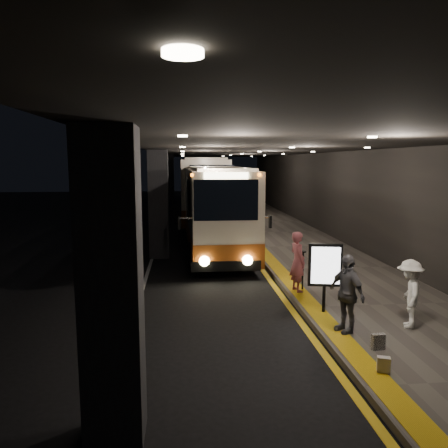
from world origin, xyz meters
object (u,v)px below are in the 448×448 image
passenger_waiting_grey (346,293)px  bag_plain (384,365)px  coach_main (214,211)px  passenger_waiting_white (410,294)px  info_sign (325,266)px  passenger_boarding (298,262)px  stanchion_post (303,271)px  coach_second (206,192)px  bag_polka (378,342)px

passenger_waiting_grey → bag_plain: passenger_waiting_grey is taller
coach_main → passenger_waiting_grey: bearing=-79.3°
passenger_waiting_white → info_sign: size_ratio=0.89×
passenger_boarding → stanchion_post: passenger_boarding is taller
passenger_waiting_grey → stanchion_post: bearing=160.0°
coach_main → bag_plain: bearing=-81.1°
coach_second → bag_plain: bearing=-82.1°
stanchion_post → coach_main: bearing=106.3°
passenger_waiting_grey → info_sign: bearing=162.2°
passenger_waiting_grey → stanchion_post: 3.28m
coach_second → passenger_boarding: (1.79, -16.88, -0.90)m
bag_plain → stanchion_post: bearing=90.7°
bag_polka → info_sign: info_sign is taller
info_sign → passenger_waiting_grey: bearing=-76.4°
passenger_boarding → info_sign: passenger_boarding is taller
passenger_waiting_grey → info_sign: passenger_waiting_grey is taller
coach_main → bag_polka: coach_main is taller
coach_second → bag_plain: (2.05, -21.92, -1.64)m
coach_second → passenger_waiting_white: (3.62, -19.85, -1.00)m
passenger_waiting_grey → bag_plain: bearing=-21.6°
coach_main → passenger_waiting_white: bearing=-71.2°
bag_polka → passenger_boarding: bearing=98.2°
passenger_waiting_grey → info_sign: (-0.08, 1.27, 0.30)m
coach_main → passenger_boarding: (1.93, -7.43, -0.69)m
coach_second → info_sign: (1.99, -18.73, -0.60)m
passenger_boarding → stanchion_post: size_ratio=1.55×
passenger_boarding → stanchion_post: 0.40m
passenger_boarding → passenger_waiting_grey: bearing=172.5°
coach_second → passenger_waiting_white: 20.20m
passenger_waiting_white → info_sign: bearing=-100.9°
bag_polka → coach_second: bearing=96.5°
coach_main → stanchion_post: bearing=-74.8°
passenger_waiting_white → stanchion_post: bearing=-128.8°
info_sign → bag_polka: bearing=-70.0°
coach_second → info_sign: 18.84m
bag_polka → info_sign: (-0.39, 2.26, 1.02)m
info_sign → bag_plain: bearing=-78.7°
bag_polka → stanchion_post: 4.29m
coach_main → passenger_waiting_white: (3.76, -10.40, -0.79)m
passenger_boarding → bag_polka: size_ratio=5.44×
info_sign → stanchion_post: size_ratio=1.53×
passenger_waiting_grey → info_sign: 1.31m
passenger_waiting_white → bag_plain: (-1.57, -2.08, -0.64)m
passenger_boarding → passenger_waiting_white: bearing=-160.9°
passenger_waiting_grey → bag_plain: size_ratio=6.17×
bag_plain → stanchion_post: (-0.06, 5.19, 0.43)m
coach_main → info_sign: (2.13, -9.28, -0.39)m
coach_second → stanchion_post: (1.99, -16.73, -1.21)m
passenger_waiting_white → info_sign: 2.02m
passenger_waiting_white → bag_plain: 2.68m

